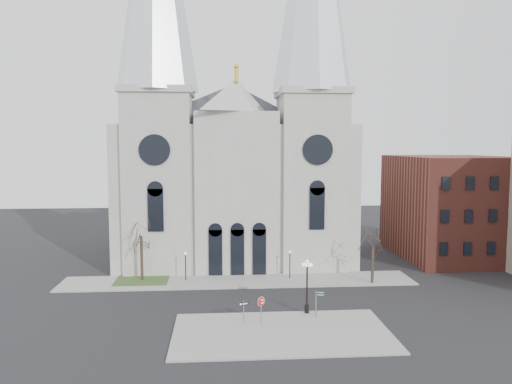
{
  "coord_description": "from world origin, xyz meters",
  "views": [
    {
      "loc": [
        -2.05,
        -44.74,
        15.61
      ],
      "look_at": [
        1.81,
        8.0,
        10.56
      ],
      "focal_mm": 35.0,
      "sensor_mm": 36.0,
      "label": 1
    }
  ],
  "objects": [
    {
      "name": "cathedral",
      "position": [
        0.0,
        22.86,
        18.48
      ],
      "size": [
        33.0,
        26.66,
        54.0
      ],
      "color": "#A39F97",
      "rests_on": "ground"
    },
    {
      "name": "ground",
      "position": [
        0.0,
        0.0,
        0.0
      ],
      "size": [
        160.0,
        160.0,
        0.0
      ],
      "primitive_type": "plane",
      "color": "black",
      "rests_on": "ground"
    },
    {
      "name": "sidewalk_far",
      "position": [
        0.0,
        11.0,
        0.07
      ],
      "size": [
        40.0,
        6.0,
        0.14
      ],
      "primitive_type": "cube",
      "color": "gray",
      "rests_on": "ground"
    },
    {
      "name": "globe_lamp",
      "position": [
        5.88,
        -0.5,
        3.29
      ],
      "size": [
        1.4,
        1.4,
        5.01
      ],
      "rotation": [
        0.0,
        0.0,
        -0.38
      ],
      "color": "black",
      "rests_on": "sidewalk_near"
    },
    {
      "name": "street_name_sign",
      "position": [
        6.58,
        -1.71,
        1.58
      ],
      "size": [
        0.78,
        0.21,
        2.46
      ],
      "rotation": [
        0.0,
        0.0,
        -0.19
      ],
      "color": "slate",
      "rests_on": "sidewalk_near"
    },
    {
      "name": "bg_building_brick",
      "position": [
        30.0,
        22.0,
        7.0
      ],
      "size": [
        14.0,
        18.0,
        14.0
      ],
      "primitive_type": "cube",
      "color": "brown",
      "rests_on": "ground"
    },
    {
      "name": "ped_lamp_left",
      "position": [
        -6.0,
        11.5,
        2.33
      ],
      "size": [
        0.32,
        0.32,
        3.26
      ],
      "color": "black",
      "rests_on": "sidewalk_far"
    },
    {
      "name": "one_way_sign",
      "position": [
        -0.05,
        -2.79,
        1.5
      ],
      "size": [
        0.83,
        0.35,
        1.99
      ],
      "rotation": [
        0.0,
        0.0,
        0.37
      ],
      "color": "slate",
      "rests_on": "sidewalk_near"
    },
    {
      "name": "stop_sign",
      "position": [
        1.44,
        -2.95,
        1.86
      ],
      "size": [
        0.84,
        0.27,
        2.41
      ],
      "rotation": [
        0.0,
        0.0,
        0.29
      ],
      "color": "slate",
      "rests_on": "sidewalk_near"
    },
    {
      "name": "sidewalk_near",
      "position": [
        3.0,
        -5.0,
        0.07
      ],
      "size": [
        18.0,
        10.0,
        0.14
      ],
      "primitive_type": "cube",
      "color": "gray",
      "rests_on": "ground"
    },
    {
      "name": "tree_right",
      "position": [
        15.0,
        9.0,
        4.47
      ],
      "size": [
        3.2,
        3.2,
        6.0
      ],
      "color": "black",
      "rests_on": "ground"
    },
    {
      "name": "tree_left",
      "position": [
        -11.0,
        12.0,
        5.58
      ],
      "size": [
        3.2,
        3.2,
        7.5
      ],
      "color": "black",
      "rests_on": "ground"
    },
    {
      "name": "grass_patch",
      "position": [
        -11.0,
        12.0,
        0.09
      ],
      "size": [
        6.0,
        5.0,
        0.18
      ],
      "primitive_type": "cube",
      "color": "#2D4B20",
      "rests_on": "ground"
    },
    {
      "name": "ped_lamp_right",
      "position": [
        6.0,
        11.5,
        2.33
      ],
      "size": [
        0.32,
        0.32,
        3.26
      ],
      "color": "black",
      "rests_on": "sidewalk_far"
    }
  ]
}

